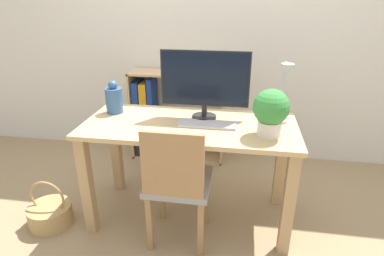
% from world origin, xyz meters
% --- Properties ---
extents(ground_plane, '(10.00, 10.00, 0.00)m').
position_xyz_m(ground_plane, '(0.00, 0.00, 0.00)').
color(ground_plane, '#997F5B').
extents(wall_back, '(8.00, 0.05, 2.60)m').
position_xyz_m(wall_back, '(0.00, 1.09, 1.30)').
color(wall_back, silver).
rests_on(wall_back, ground_plane).
extents(desk, '(1.41, 0.63, 0.74)m').
position_xyz_m(desk, '(0.00, 0.00, 0.60)').
color(desk, tan).
rests_on(desk, ground_plane).
extents(monitor, '(0.59, 0.17, 0.46)m').
position_xyz_m(monitor, '(0.08, 0.12, 1.00)').
color(monitor, '#232326').
rests_on(monitor, desk).
extents(keyboard, '(0.37, 0.13, 0.02)m').
position_xyz_m(keyboard, '(0.12, -0.02, 0.75)').
color(keyboard, '#B2B2B7').
rests_on(keyboard, desk).
extents(vase, '(0.12, 0.12, 0.23)m').
position_xyz_m(vase, '(-0.57, 0.13, 0.84)').
color(vase, '#33598C').
rests_on(vase, desk).
extents(desk_lamp, '(0.10, 0.19, 0.41)m').
position_xyz_m(desk_lamp, '(0.59, 0.07, 0.99)').
color(desk_lamp, '#B7B7BC').
rests_on(desk_lamp, desk).
extents(potted_plant, '(0.21, 0.21, 0.29)m').
position_xyz_m(potted_plant, '(0.50, -0.11, 0.90)').
color(potted_plant, silver).
rests_on(potted_plant, desk).
extents(chair, '(0.40, 0.40, 0.85)m').
position_xyz_m(chair, '(-0.03, -0.28, 0.46)').
color(chair, gray).
rests_on(chair, ground_plane).
extents(bookshelf, '(0.89, 0.28, 0.86)m').
position_xyz_m(bookshelf, '(-0.44, 0.91, 0.40)').
color(bookshelf, tan).
rests_on(bookshelf, ground_plane).
extents(basket, '(0.30, 0.30, 0.35)m').
position_xyz_m(basket, '(-0.97, -0.26, 0.09)').
color(basket, tan).
rests_on(basket, ground_plane).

